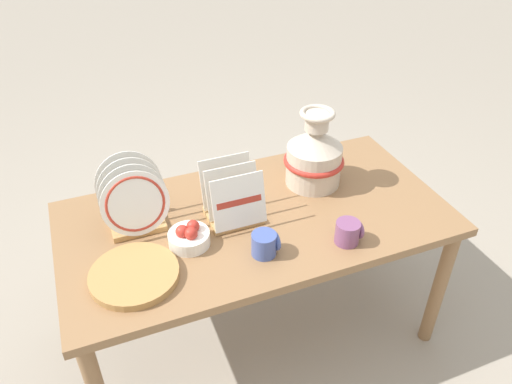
# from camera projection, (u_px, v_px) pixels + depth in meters

# --- Properties ---
(ground_plane) EXTENTS (14.00, 14.00, 0.00)m
(ground_plane) POSITION_uv_depth(u_px,v_px,m) (256.00, 327.00, 2.27)
(ground_plane) COLOR gray
(display_table) EXTENTS (1.46, 0.75, 0.65)m
(display_table) POSITION_uv_depth(u_px,v_px,m) (256.00, 230.00, 1.94)
(display_table) COLOR olive
(display_table) RESTS_ON ground_plane
(ceramic_vase) EXTENTS (0.25, 0.25, 0.33)m
(ceramic_vase) POSITION_uv_depth(u_px,v_px,m) (314.00, 155.00, 2.00)
(ceramic_vase) COLOR beige
(ceramic_vase) RESTS_ON display_table
(dish_rack_round_plates) EXTENTS (0.24, 0.20, 0.26)m
(dish_rack_round_plates) POSITION_uv_depth(u_px,v_px,m) (134.00, 202.00, 1.78)
(dish_rack_round_plates) COLOR tan
(dish_rack_round_plates) RESTS_ON display_table
(dish_rack_square_plates) EXTENTS (0.20, 0.19, 0.22)m
(dish_rack_square_plates) POSITION_uv_depth(u_px,v_px,m) (233.00, 202.00, 1.84)
(dish_rack_square_plates) COLOR tan
(dish_rack_square_plates) RESTS_ON display_table
(wicker_charger_stack) EXTENTS (0.29, 0.29, 0.03)m
(wicker_charger_stack) POSITION_uv_depth(u_px,v_px,m) (134.00, 275.00, 1.62)
(wicker_charger_stack) COLOR #AD7F47
(wicker_charger_stack) RESTS_ON display_table
(mug_plum_glaze) EXTENTS (0.09, 0.09, 0.08)m
(mug_plum_glaze) POSITION_uv_depth(u_px,v_px,m) (348.00, 232.00, 1.75)
(mug_plum_glaze) COLOR #7A4770
(mug_plum_glaze) RESTS_ON display_table
(mug_cobalt_glaze) EXTENTS (0.09, 0.09, 0.08)m
(mug_cobalt_glaze) POSITION_uv_depth(u_px,v_px,m) (265.00, 244.00, 1.70)
(mug_cobalt_glaze) COLOR #42569E
(mug_cobalt_glaze) RESTS_ON display_table
(fruit_bowl) EXTENTS (0.15, 0.15, 0.09)m
(fruit_bowl) POSITION_uv_depth(u_px,v_px,m) (189.00, 237.00, 1.74)
(fruit_bowl) COLOR white
(fruit_bowl) RESTS_ON display_table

